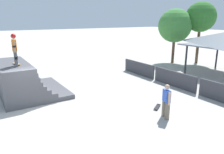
% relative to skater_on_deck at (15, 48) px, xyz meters
% --- Properties ---
extents(ground_plane, '(160.00, 160.00, 0.00)m').
position_rel_skater_on_deck_xyz_m(ground_plane, '(2.14, 0.48, -3.00)').
color(ground_plane, '#ADA8A0').
extents(quarter_pipe_ramp, '(4.54, 3.66, 2.00)m').
position_rel_skater_on_deck_xyz_m(quarter_pipe_ramp, '(-0.98, 0.29, -2.14)').
color(quarter_pipe_ramp, '#4C4C51').
rests_on(quarter_pipe_ramp, ground).
extents(skater_on_deck, '(0.75, 0.30, 1.73)m').
position_rel_skater_on_deck_xyz_m(skater_on_deck, '(0.00, 0.00, 0.00)').
color(skater_on_deck, '#4C4C51').
rests_on(skater_on_deck, quarter_pipe_ramp).
extents(skateboard_on_deck, '(0.87, 0.32, 0.09)m').
position_rel_skater_on_deck_xyz_m(skateboard_on_deck, '(-0.38, 0.07, -0.94)').
color(skateboard_on_deck, silver).
rests_on(skateboard_on_deck, quarter_pipe_ramp).
extents(bystander_walking, '(0.65, 0.36, 1.63)m').
position_rel_skater_on_deck_xyz_m(bystander_walking, '(5.87, 5.33, -2.09)').
color(bystander_walking, '#6B6051').
rests_on(bystander_walking, ground).
extents(skateboard_on_ground, '(0.59, 0.75, 0.09)m').
position_rel_skater_on_deck_xyz_m(skateboard_on_ground, '(4.81, 5.84, -2.94)').
color(skateboard_on_ground, green).
rests_on(skateboard_on_ground, ground).
extents(barrier_fence, '(11.24, 0.12, 1.05)m').
position_rel_skater_on_deck_xyz_m(barrier_fence, '(2.65, 9.40, -2.47)').
color(barrier_fence, '#3D3D42').
rests_on(barrier_fence, ground).
extents(tree_beside_pavilion, '(2.95, 2.95, 6.10)m').
position_rel_skater_on_deck_xyz_m(tree_beside_pavilion, '(-1.78, 17.53, 1.59)').
color(tree_beside_pavilion, brown).
rests_on(tree_beside_pavilion, ground).
extents(tree_far_back, '(3.35, 3.35, 5.45)m').
position_rel_skater_on_deck_xyz_m(tree_far_back, '(-3.21, 15.55, 0.77)').
color(tree_far_back, brown).
rests_on(tree_far_back, ground).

